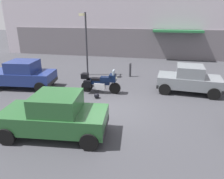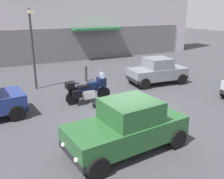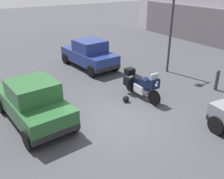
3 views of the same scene
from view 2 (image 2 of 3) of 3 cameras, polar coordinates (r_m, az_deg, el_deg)
ground_plane at (r=10.76m, az=3.62°, el=-5.52°), size 80.00×80.00×0.00m
motorcycle at (r=11.92m, az=-5.65°, el=-0.04°), size 2.26×0.77×1.36m
helmet at (r=11.35m, az=-3.87°, el=-3.49°), size 0.28×0.28×0.28m
car_compact_side at (r=15.12m, az=10.34°, el=4.18°), size 3.57×1.94×1.56m
car_wagon_end at (r=7.81m, az=3.52°, el=-8.41°), size 3.98×2.10×1.64m
streetlamp_curbside at (r=14.04m, az=-17.78°, el=10.47°), size 0.28×0.94×4.32m
bollard_curbside at (r=15.53m, az=-5.99°, el=3.83°), size 0.16×0.16×1.01m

